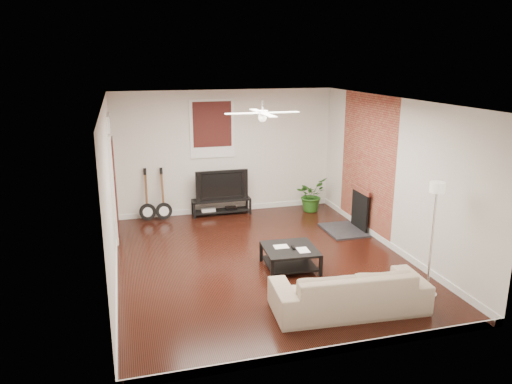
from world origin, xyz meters
TOP-DOWN VIEW (x-y plane):
  - room at (0.00, 0.00)m, footprint 5.01×6.01m
  - brick_accent at (2.49, 1.00)m, footprint 0.02×2.20m
  - fireplace at (2.20, 1.00)m, footprint 0.80×1.10m
  - window_back at (-0.30, 2.97)m, footprint 1.00×0.06m
  - door_left at (-2.46, 1.90)m, footprint 0.08×1.00m
  - tv_stand at (-0.16, 2.78)m, footprint 1.33×0.35m
  - tv at (-0.16, 2.80)m, footprint 1.19×0.16m
  - coffee_table at (0.36, -0.45)m, footprint 0.92×0.92m
  - sofa at (0.69, -2.04)m, footprint 2.23×1.00m
  - floor_lamp at (2.04, -1.94)m, footprint 0.31×0.31m
  - potted_plant at (1.91, 2.51)m, footprint 0.93×0.92m
  - guitar_left at (-1.82, 2.75)m, footprint 0.39×0.29m
  - guitar_right at (-1.47, 2.72)m, footprint 0.36×0.26m
  - ceiling_fan at (0.00, 0.00)m, footprint 1.24×1.24m

SIDE VIEW (x-z plane):
  - coffee_table at x=0.36m, z-range 0.00..0.37m
  - tv_stand at x=-0.16m, z-range 0.00..0.37m
  - sofa at x=0.69m, z-range 0.00..0.63m
  - potted_plant at x=1.91m, z-range 0.00..0.78m
  - fireplace at x=2.20m, z-range 0.00..0.92m
  - guitar_left at x=-1.82m, z-range 0.00..1.17m
  - guitar_right at x=-1.47m, z-range 0.00..1.17m
  - tv at x=-0.16m, z-range 0.37..1.06m
  - floor_lamp at x=2.04m, z-range 0.00..1.77m
  - door_left at x=-2.46m, z-range 0.00..2.50m
  - room at x=0.00m, z-range 0.00..2.80m
  - brick_accent at x=2.49m, z-range 0.00..2.80m
  - window_back at x=-0.30m, z-range 1.30..2.60m
  - ceiling_fan at x=0.00m, z-range 2.44..2.76m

